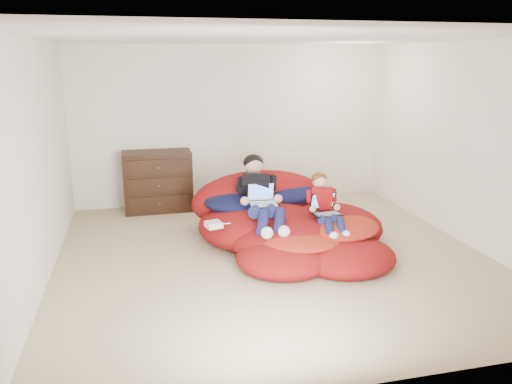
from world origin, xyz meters
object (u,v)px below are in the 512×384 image
laptop_black (325,208)px  beanbag_pile (288,224)px  dresser (158,181)px  older_boy (260,192)px  laptop_white (262,199)px  younger_boy (325,203)px

laptop_black → beanbag_pile: bearing=135.4°
dresser → beanbag_pile: (1.51, -1.86, -0.20)m
older_boy → laptop_white: older_boy is taller
older_boy → younger_boy: older_boy is taller
dresser → laptop_black: bearing=-49.7°
older_boy → laptop_white: size_ratio=3.89×
beanbag_pile → younger_boy: size_ratio=2.90×
laptop_black → dresser: bearing=130.3°
beanbag_pile → laptop_white: (-0.35, -0.06, 0.38)m
younger_boy → laptop_white: size_ratio=2.60×
older_boy → younger_boy: (0.70, -0.39, -0.09)m
older_boy → younger_boy: size_ratio=1.50×
dresser → laptop_black: size_ratio=2.89×
beanbag_pile → laptop_black: 0.58m
laptop_white → dresser: bearing=121.2°
older_boy → laptop_white: bearing=-90.0°
dresser → older_boy: bearing=-57.1°
beanbag_pile → older_boy: bearing=170.6°
beanbag_pile → older_boy: older_boy is taller
younger_boy → laptop_white: 0.75m
dresser → beanbag_pile: dresser is taller
beanbag_pile → laptop_black: beanbag_pile is taller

